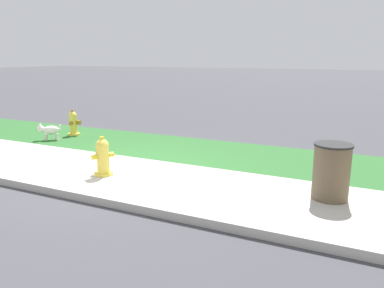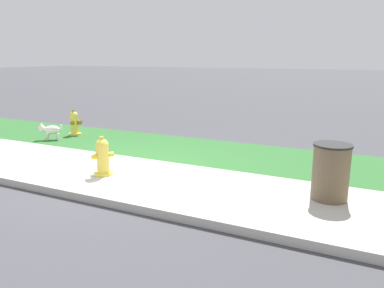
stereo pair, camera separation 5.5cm
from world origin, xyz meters
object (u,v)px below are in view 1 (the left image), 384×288
Objects in this scene: trash_bin at (331,172)px; fire_hydrant_by_grass_verge at (103,157)px; fire_hydrant_far_end at (73,123)px; small_white_dog at (49,130)px.

fire_hydrant_by_grass_verge is at bearing -172.04° from trash_bin.
fire_hydrant_by_grass_verge reaches higher than fire_hydrant_far_end.
small_white_dog is (-0.13, -0.72, -0.07)m from fire_hydrant_far_end.
fire_hydrant_far_end is at bearing 80.06° from fire_hydrant_by_grass_verge.
trash_bin is (6.59, -1.91, 0.10)m from fire_hydrant_far_end.
fire_hydrant_by_grass_verge reaches higher than small_white_dog.
fire_hydrant_by_grass_verge is 1.33× the size of small_white_dog.
fire_hydrant_by_grass_verge is 0.84× the size of trash_bin.
trash_bin reaches higher than fire_hydrant_far_end.
trash_bin is (6.73, -1.19, 0.17)m from small_white_dog.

